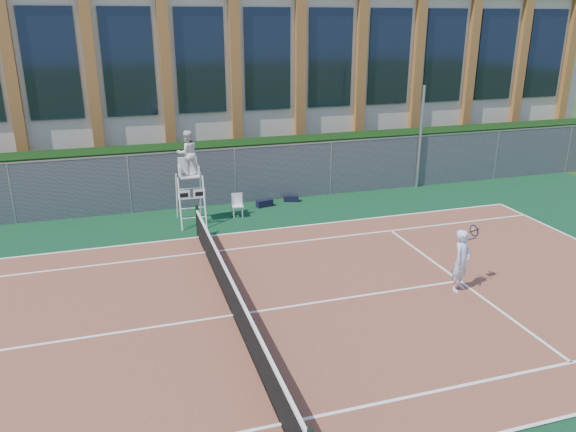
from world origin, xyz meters
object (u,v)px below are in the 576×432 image
object	(u,v)px
steel_pole	(420,138)
tennis_player	(462,260)
umpire_chair	(188,156)
plastic_chair	(237,203)

from	to	relation	value
steel_pole	tennis_player	bearing A→B (deg)	-113.22
steel_pole	umpire_chair	xyz separation A→B (m)	(-10.00, -1.65, 0.29)
plastic_chair	tennis_player	bearing A→B (deg)	-60.55
plastic_chair	tennis_player	xyz separation A→B (m)	(4.35, -7.70, 0.37)
steel_pole	tennis_player	distance (m)	10.03
umpire_chair	tennis_player	size ratio (longest dim) A/B	1.97
umpire_chair	steel_pole	bearing A→B (deg)	9.39
umpire_chair	plastic_chair	xyz separation A→B (m)	(1.73, 0.21, -1.95)
steel_pole	umpire_chair	distance (m)	10.14
steel_pole	umpire_chair	bearing A→B (deg)	-170.61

